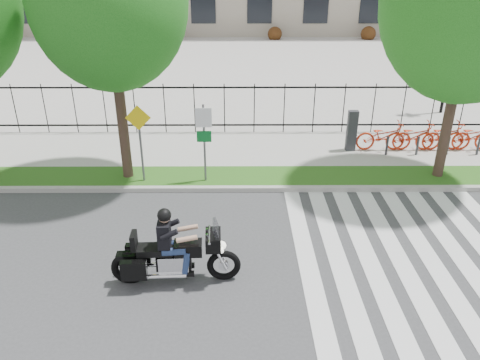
{
  "coord_description": "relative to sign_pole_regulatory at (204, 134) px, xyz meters",
  "views": [
    {
      "loc": [
        0.53,
        -8.98,
        6.6
      ],
      "look_at": [
        0.59,
        3.0,
        0.91
      ],
      "focal_mm": 35.0,
      "sensor_mm": 36.0,
      "label": 1
    }
  ],
  "objects": [
    {
      "name": "iron_fence",
      "position": [
        0.5,
        4.62,
        -0.59
      ],
      "size": [
        30.0,
        0.06,
        2.0
      ],
      "primitive_type": null,
      "color": "black",
      "rests_on": "sidewalk"
    },
    {
      "name": "crosswalk_stripes",
      "position": [
        5.33,
        -4.58,
        -1.73
      ],
      "size": [
        5.7,
        8.0,
        0.01
      ],
      "primitive_type": null,
      "color": "silver",
      "rests_on": "ground"
    },
    {
      "name": "sidewalk",
      "position": [
        0.5,
        2.87,
        -1.66
      ],
      "size": [
        60.0,
        3.5,
        0.15
      ],
      "primitive_type": "cube",
      "color": "#A6A29B",
      "rests_on": "ground"
    },
    {
      "name": "street_tree_2",
      "position": [
        7.6,
        0.37,
        3.79
      ],
      "size": [
        5.06,
        5.06,
        8.3
      ],
      "color": "#39261F",
      "rests_on": "grass_verge"
    },
    {
      "name": "curb",
      "position": [
        0.5,
        -0.48,
        -1.66
      ],
      "size": [
        60.0,
        0.2,
        0.15
      ],
      "primitive_type": "cube",
      "color": "#A2A198",
      "rests_on": "ground"
    },
    {
      "name": "sign_pole_warning",
      "position": [
        -1.98,
        0.0,
        0.0
      ],
      "size": [
        0.78,
        0.09,
        2.49
      ],
      "color": "#59595B",
      "rests_on": "grass_verge"
    },
    {
      "name": "street_tree_1",
      "position": [
        -2.56,
        0.37,
        3.81
      ],
      "size": [
        4.47,
        4.47,
        7.98
      ],
      "color": "#39261F",
      "rests_on": "grass_verge"
    },
    {
      "name": "sign_pole_regulatory",
      "position": [
        0.0,
        0.0,
        0.0
      ],
      "size": [
        0.5,
        0.09,
        2.5
      ],
      "color": "#59595B",
      "rests_on": "grass_verge"
    },
    {
      "name": "motorcycle_rider",
      "position": [
        -0.36,
        -4.96,
        -1.0
      ],
      "size": [
        2.89,
        0.86,
        2.23
      ],
      "color": "black",
      "rests_on": "ground"
    },
    {
      "name": "ground",
      "position": [
        0.5,
        -4.58,
        -1.74
      ],
      "size": [
        120.0,
        120.0,
        0.0
      ],
      "primitive_type": "plane",
      "color": "#3B3B3D",
      "rests_on": "ground"
    },
    {
      "name": "plaza",
      "position": [
        0.5,
        20.42,
        -1.69
      ],
      "size": [
        80.0,
        34.0,
        0.1
      ],
      "primitive_type": "cube",
      "color": "#A6A29B",
      "rests_on": "ground"
    },
    {
      "name": "grass_verge",
      "position": [
        0.5,
        0.37,
        -1.66
      ],
      "size": [
        60.0,
        1.5,
        0.15
      ],
      "primitive_type": "cube",
      "color": "#1A4D13",
      "rests_on": "ground"
    },
    {
      "name": "lamp_post_right",
      "position": [
        10.5,
        7.42,
        1.47
      ],
      "size": [
        1.06,
        0.7,
        4.25
      ],
      "color": "black",
      "rests_on": "ground"
    }
  ]
}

